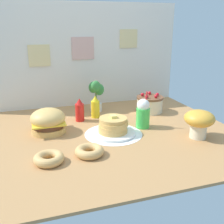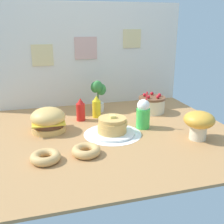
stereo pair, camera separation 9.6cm
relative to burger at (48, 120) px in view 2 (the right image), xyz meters
The scene contains 13 objects.
ground_plane 0.52m from the burger, 20.15° to the right, with size 2.14×1.81×0.02m, color #B27F4C.
back_wall 0.98m from the burger, 57.03° to the left, with size 2.14×0.04×1.09m.
doily_mat 0.56m from the burger, 22.43° to the right, with size 0.48×0.48×0.00m, color white.
burger is the anchor object (origin of this frame).
pancake_stack 0.55m from the burger, 22.39° to the right, with size 0.37×0.37×0.16m.
layer_cake 1.08m from the burger, 13.11° to the left, with size 0.27×0.27×0.20m.
ketchup_bottle 0.37m from the burger, 32.80° to the left, with size 0.08×0.08×0.22m.
mustard_bottle 0.54m from the burger, 27.78° to the left, with size 0.08×0.08×0.22m.
cream_soda_cup 0.81m from the burger, ahead, with size 0.12×0.12×0.33m.
donut_pink_glaze 0.54m from the burger, 95.38° to the right, with size 0.20×0.20×0.06m.
donut_chocolate 0.57m from the burger, 66.28° to the right, with size 0.20×0.20×0.06m.
potted_plant 0.69m from the burger, 39.08° to the left, with size 0.15×0.14×0.33m.
mushroom_stool 1.23m from the burger, 23.35° to the right, with size 0.24×0.24×0.23m.
Camera 2 is at (-0.53, -2.04, 0.87)m, focal length 43.46 mm.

